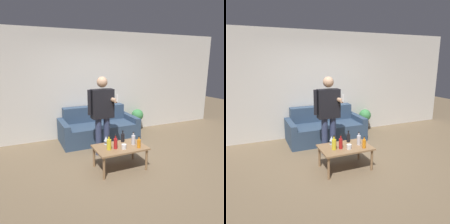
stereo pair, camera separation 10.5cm
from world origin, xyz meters
The scene contains 13 objects.
ground_plane centered at (0.00, 0.00, 0.00)m, with size 16.00×16.00×0.00m, color #756047.
wall_back centered at (0.00, 2.04, 1.35)m, with size 8.00×0.06×2.70m.
couch centered at (-0.04, 1.58, 0.29)m, with size 1.89×0.93×0.82m.
coffee_table centered at (-0.21, -0.04, 0.38)m, with size 0.93×0.61×0.43m.
bottle_orange centered at (-0.06, 0.16, 0.51)m, with size 0.07×0.07×0.22m.
bottle_green centered at (0.06, -0.05, 0.52)m, with size 0.07×0.07×0.25m.
bottle_dark centered at (-0.45, -0.08, 0.53)m, with size 0.08×0.08×0.26m.
bottle_yellow centered at (0.08, -0.22, 0.51)m, with size 0.06×0.06×0.21m.
bottle_red centered at (-0.33, -0.09, 0.53)m, with size 0.07×0.07×0.26m.
wine_glass_near centered at (-0.40, 0.17, 0.53)m, with size 0.08×0.08×0.16m.
cup_on_table centered at (-0.19, -0.16, 0.47)m, with size 0.09×0.09×0.09m.
person_standing_front centered at (-0.27, 0.70, 0.96)m, with size 0.54×0.43×1.65m.
potted_plant centered at (1.23, 1.80, 0.41)m, with size 0.33×0.33×0.62m.
Camera 1 is at (-1.86, -3.39, 1.95)m, focal length 35.00 mm.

